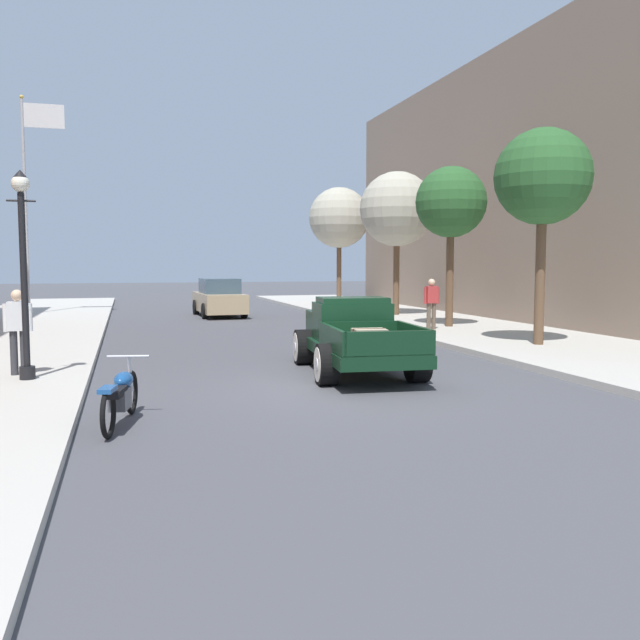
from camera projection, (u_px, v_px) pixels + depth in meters
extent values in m
plane|color=#47474C|center=(339.00, 387.00, 12.46)|extent=(140.00, 140.00, 0.00)
cube|color=#7F6B5B|center=(616.00, 192.00, 27.84)|extent=(12.00, 28.00, 10.57)
cube|color=black|center=(356.00, 347.00, 14.06)|extent=(2.20, 5.04, 0.24)
cube|color=black|center=(352.00, 321.00, 14.35)|extent=(1.65, 1.24, 0.80)
cube|color=black|center=(353.00, 300.00, 14.27)|extent=(1.52, 1.06, 0.12)
cube|color=#3D4C5B|center=(346.00, 312.00, 14.90)|extent=(1.32, 0.16, 0.44)
cube|color=black|center=(339.00, 322.00, 15.64)|extent=(1.45, 1.61, 0.52)
cube|color=silver|center=(332.00, 320.00, 16.42)|extent=(0.69, 0.16, 0.47)
cube|color=black|center=(374.00, 349.00, 12.67)|extent=(1.88, 2.25, 0.04)
cube|color=black|center=(332.00, 338.00, 12.50)|extent=(0.27, 2.10, 0.44)
cube|color=black|center=(414.00, 336.00, 12.81)|extent=(0.27, 2.10, 0.44)
cube|color=black|center=(389.00, 344.00, 11.67)|extent=(1.62, 0.23, 0.44)
cube|color=black|center=(360.00, 332.00, 13.64)|extent=(1.62, 0.23, 0.44)
cylinder|color=black|center=(303.00, 347.00, 15.22)|extent=(0.43, 0.83, 0.80)
cylinder|color=silver|center=(295.00, 347.00, 15.18)|extent=(0.07, 0.65, 0.66)
cylinder|color=silver|center=(295.00, 347.00, 15.18)|extent=(0.04, 0.24, 0.24)
cylinder|color=black|center=(379.00, 345.00, 15.56)|extent=(0.43, 0.83, 0.80)
cylinder|color=silver|center=(387.00, 345.00, 15.59)|extent=(0.07, 0.65, 0.66)
cylinder|color=silver|center=(387.00, 345.00, 15.59)|extent=(0.04, 0.24, 0.24)
cylinder|color=black|center=(327.00, 364.00, 12.58)|extent=(0.43, 0.83, 0.80)
cylinder|color=silver|center=(317.00, 365.00, 12.54)|extent=(0.07, 0.65, 0.66)
cylinder|color=silver|center=(317.00, 365.00, 12.54)|extent=(0.04, 0.24, 0.24)
cylinder|color=black|center=(417.00, 362.00, 12.92)|extent=(0.43, 0.83, 0.80)
cylinder|color=silver|center=(426.00, 361.00, 12.95)|extent=(0.07, 0.65, 0.66)
cylinder|color=silver|center=(427.00, 361.00, 12.96)|extent=(0.04, 0.24, 0.24)
cube|color=gray|center=(369.00, 340.00, 12.28)|extent=(0.64, 0.49, 0.40)
cube|color=#3D2D1E|center=(369.00, 340.00, 12.28)|extent=(0.62, 0.11, 0.42)
cube|color=#2D2D33|center=(380.00, 339.00, 13.00)|extent=(0.45, 0.33, 0.28)
torus|color=black|center=(132.00, 392.00, 10.20)|extent=(0.21, 0.67, 0.67)
torus|color=black|center=(108.00, 413.00, 8.76)|extent=(0.21, 0.67, 0.67)
cube|color=#4C4C51|center=(120.00, 399.00, 9.42)|extent=(0.33, 0.48, 0.28)
ellipsoid|color=navy|center=(123.00, 380.00, 9.65)|extent=(0.36, 0.56, 0.24)
cube|color=black|center=(115.00, 392.00, 9.16)|extent=(0.33, 0.59, 0.10)
cylinder|color=silver|center=(130.00, 373.00, 10.11)|extent=(0.10, 0.26, 0.58)
cylinder|color=silver|center=(128.00, 356.00, 9.97)|extent=(0.61, 0.17, 0.04)
cube|color=navy|center=(108.00, 389.00, 8.73)|extent=(0.26, 0.43, 0.06)
cube|color=tan|center=(219.00, 302.00, 29.05)|extent=(1.90, 4.37, 0.80)
cube|color=#384C5B|center=(220.00, 286.00, 28.85)|extent=(1.60, 2.06, 0.64)
cylinder|color=black|center=(196.00, 307.00, 30.03)|extent=(0.25, 0.67, 0.66)
cylinder|color=black|center=(232.00, 306.00, 30.55)|extent=(0.25, 0.67, 0.66)
cylinder|color=black|center=(205.00, 311.00, 27.59)|extent=(0.25, 0.67, 0.66)
cylinder|color=black|center=(244.00, 310.00, 28.12)|extent=(0.25, 0.67, 0.66)
cylinder|color=#333338|center=(14.00, 353.00, 12.85)|extent=(0.14, 0.14, 0.86)
cylinder|color=#333338|center=(24.00, 353.00, 12.90)|extent=(0.14, 0.14, 0.86)
cube|color=silver|center=(18.00, 316.00, 12.81)|extent=(0.36, 0.22, 0.56)
cylinder|color=silver|center=(5.00, 318.00, 12.76)|extent=(0.09, 0.09, 0.54)
cylinder|color=silver|center=(30.00, 317.00, 12.88)|extent=(0.09, 0.09, 0.54)
sphere|color=beige|center=(17.00, 295.00, 12.78)|extent=(0.22, 0.22, 0.22)
cylinder|color=brown|center=(429.00, 316.00, 21.70)|extent=(0.14, 0.14, 0.86)
cylinder|color=brown|center=(434.00, 316.00, 21.75)|extent=(0.14, 0.14, 0.86)
cube|color=#B23333|center=(431.00, 295.00, 21.66)|extent=(0.36, 0.22, 0.56)
cylinder|color=#B23333|center=(425.00, 296.00, 21.60)|extent=(0.09, 0.09, 0.54)
cylinder|color=#B23333|center=(438.00, 295.00, 21.73)|extent=(0.09, 0.09, 0.54)
sphere|color=beige|center=(432.00, 282.00, 21.63)|extent=(0.22, 0.22, 0.22)
cylinder|color=black|center=(27.00, 373.00, 12.41)|extent=(0.28, 0.28, 0.24)
cylinder|color=black|center=(24.00, 280.00, 12.26)|extent=(0.12, 0.12, 3.20)
cylinder|color=black|center=(21.00, 201.00, 12.14)|extent=(0.50, 0.04, 0.04)
sphere|color=silver|center=(20.00, 183.00, 12.11)|extent=(0.32, 0.32, 0.32)
cone|color=black|center=(20.00, 173.00, 12.10)|extent=(0.24, 0.24, 0.14)
cylinder|color=#B2B2B7|center=(26.00, 208.00, 28.18)|extent=(0.12, 0.12, 9.00)
sphere|color=gold|center=(21.00, 97.00, 27.79)|extent=(0.16, 0.16, 0.16)
cube|color=silver|center=(44.00, 116.00, 28.09)|extent=(1.60, 0.03, 1.00)
cylinder|color=brown|center=(540.00, 279.00, 17.63)|extent=(0.26, 0.26, 3.47)
sphere|color=#285628|center=(543.00, 177.00, 17.40)|extent=(2.51, 2.51, 2.51)
cylinder|color=brown|center=(450.00, 278.00, 22.72)|extent=(0.26, 0.26, 3.32)
sphere|color=#285628|center=(451.00, 202.00, 22.51)|extent=(2.40, 2.40, 2.40)
cylinder|color=brown|center=(396.00, 276.00, 27.89)|extent=(0.26, 0.26, 3.24)
sphere|color=#ADA893|center=(397.00, 209.00, 27.65)|extent=(3.10, 3.10, 3.10)
cylinder|color=brown|center=(339.00, 272.00, 36.16)|extent=(0.26, 0.26, 3.39)
sphere|color=#ADA893|center=(339.00, 218.00, 35.91)|extent=(3.25, 3.25, 3.25)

